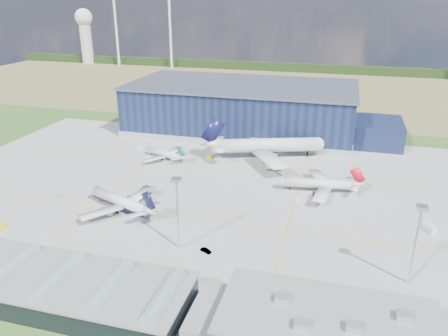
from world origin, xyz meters
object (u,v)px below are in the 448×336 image
(hangar, at_px, (247,110))
(car_b, at_px, (206,251))
(gse_tug_c, at_px, (210,157))
(airliner_red, at_px, (318,179))
(gse_van_c, at_px, (312,301))
(airstair, at_px, (53,256))
(airliner_regional, at_px, (163,150))
(gse_van_b, at_px, (430,228))
(airliner_widebody, at_px, (269,138))
(light_mast_east, at_px, (417,232))
(gse_tug_a, at_px, (1,227))
(car_a, at_px, (376,320))
(gse_cart_b, at_px, (139,148))
(gse_cart_a, at_px, (299,200))
(light_mast_center, at_px, (177,202))
(ops_building, at_px, (327,333))
(airliner_navy, at_px, (119,195))
(gse_van_a, at_px, (187,279))

(hangar, relative_size, car_b, 39.96)
(gse_tug_c, bearing_deg, airliner_red, -30.13)
(gse_van_c, xyz_separation_m, airstair, (-73.68, 0.00, 0.19))
(airliner_regional, xyz_separation_m, gse_tug_c, (20.47, 6.23, -3.38))
(gse_tug_c, relative_size, gse_van_c, 0.67)
(airstair, bearing_deg, gse_van_b, 7.19)
(airliner_regional, bearing_deg, airliner_widebody, -142.10)
(airliner_widebody, bearing_deg, light_mast_east, -77.22)
(hangar, bearing_deg, gse_tug_a, -112.43)
(airstair, distance_m, car_a, 88.71)
(light_mast_east, relative_size, airliner_red, 0.69)
(gse_tug_a, distance_m, gse_cart_b, 84.26)
(gse_tug_a, distance_m, car_b, 69.29)
(airliner_red, relative_size, gse_tug_a, 9.70)
(airliner_widebody, height_order, gse_cart_a, airliner_widebody)
(light_mast_center, height_order, gse_cart_a, light_mast_center)
(hangar, bearing_deg, ops_building, -71.37)
(gse_tug_a, distance_m, gse_van_b, 139.90)
(airliner_navy, xyz_separation_m, gse_van_b, (103.91, 13.06, -4.46))
(ops_building, height_order, airstair, ops_building)
(light_mast_center, relative_size, airliner_red, 0.69)
(airliner_navy, xyz_separation_m, gse_tug_c, (15.30, 58.23, -4.84))
(airliner_widebody, relative_size, airstair, 13.02)
(light_mast_center, height_order, car_b, light_mast_center)
(hangar, height_order, airliner_regional, hangar)
(gse_cart_b, bearing_deg, airliner_navy, -137.48)
(gse_van_a, distance_m, car_b, 15.80)
(gse_tug_c, xyz_separation_m, airstair, (-18.67, -92.23, 0.68))
(ops_building, bearing_deg, gse_van_b, 64.10)
(light_mast_center, distance_m, gse_cart_b, 95.40)
(light_mast_center, relative_size, airstair, 5.08)
(gse_tug_a, bearing_deg, airliner_widebody, 47.70)
(airliner_regional, relative_size, airstair, 5.62)
(gse_cart_a, distance_m, gse_van_b, 44.40)
(airliner_navy, distance_m, car_a, 92.74)
(ops_building, bearing_deg, car_a, 47.33)
(airliner_regional, xyz_separation_m, car_b, (42.97, -70.22, -3.55))
(light_mast_center, relative_size, gse_van_a, 3.71)
(gse_tug_a, bearing_deg, airliner_red, 27.12)
(gse_van_b, bearing_deg, gse_cart_a, 137.06)
(airliner_widebody, bearing_deg, ops_building, -93.26)
(gse_tug_a, height_order, airstair, airstair)
(hangar, xyz_separation_m, gse_tug_a, (-53.41, -129.43, -10.90))
(hangar, xyz_separation_m, gse_cart_a, (38.67, -83.45, -11.01))
(airliner_regional, relative_size, gse_tug_c, 7.25)
(airliner_red, distance_m, gse_tug_c, 56.80)
(airliner_navy, xyz_separation_m, car_b, (37.80, -18.22, -5.01))
(airliner_navy, xyz_separation_m, airstair, (-3.36, -34.00, -4.15))
(gse_cart_b, bearing_deg, gse_tug_c, -71.68)
(airliner_widebody, distance_m, gse_tug_c, 28.93)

